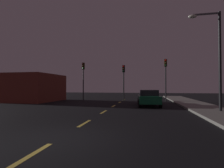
% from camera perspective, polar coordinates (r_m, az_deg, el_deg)
% --- Properties ---
extents(ground_plane, '(80.00, 80.00, 0.00)m').
position_cam_1_polar(ground_plane, '(12.63, -2.17, -8.95)').
color(ground_plane, black).
extents(sidewalk_curb_right, '(3.00, 40.00, 0.15)m').
position_cam_1_polar(sidewalk_curb_right, '(13.14, 31.99, -8.16)').
color(sidewalk_curb_right, gray).
rests_on(sidewalk_curb_right, ground_plane).
extents(lane_stripe_nearest, '(0.16, 1.60, 0.01)m').
position_cam_1_polar(lane_stripe_nearest, '(5.20, -24.86, -20.43)').
color(lane_stripe_nearest, '#EACC4C').
rests_on(lane_stripe_nearest, ground_plane).
extents(lane_stripe_second, '(0.16, 1.60, 0.01)m').
position_cam_1_polar(lane_stripe_second, '(8.47, -9.19, -12.85)').
color(lane_stripe_second, '#EACC4C').
rests_on(lane_stripe_second, ground_plane).
extents(lane_stripe_third, '(0.16, 1.60, 0.01)m').
position_cam_1_polar(lane_stripe_third, '(12.05, -2.83, -9.31)').
color(lane_stripe_third, '#EACC4C').
rests_on(lane_stripe_third, ground_plane).
extents(lane_stripe_fourth, '(0.16, 1.60, 0.01)m').
position_cam_1_polar(lane_stripe_fourth, '(15.74, 0.53, -7.37)').
color(lane_stripe_fourth, '#EACC4C').
rests_on(lane_stripe_fourth, ground_plane).
extents(lane_stripe_fifth, '(0.16, 1.60, 0.01)m').
position_cam_1_polar(lane_stripe_fifth, '(19.47, 2.59, -6.15)').
color(lane_stripe_fifth, '#EACC4C').
rests_on(lane_stripe_fifth, ground_plane).
extents(lane_stripe_sixth, '(0.16, 1.60, 0.01)m').
position_cam_1_polar(lane_stripe_sixth, '(23.22, 3.98, -5.32)').
color(lane_stripe_sixth, '#EACC4C').
rests_on(lane_stripe_sixth, ground_plane).
extents(traffic_signal_left, '(0.32, 0.38, 5.00)m').
position_cam_1_polar(traffic_signal_left, '(23.02, -9.58, 3.35)').
color(traffic_signal_left, '#2D2D30').
rests_on(traffic_signal_left, ground_plane).
extents(traffic_signal_center, '(0.32, 0.38, 4.52)m').
position_cam_1_polar(traffic_signal_center, '(21.69, 3.92, 2.80)').
color(traffic_signal_center, black).
rests_on(traffic_signal_center, ground_plane).
extents(traffic_signal_right, '(0.32, 0.38, 5.13)m').
position_cam_1_polar(traffic_signal_right, '(21.68, 17.51, 3.89)').
color(traffic_signal_right, black).
rests_on(traffic_signal_right, ground_plane).
extents(car_stopped_ahead, '(2.16, 4.27, 1.48)m').
position_cam_1_polar(car_stopped_ahead, '(16.18, 12.10, -4.49)').
color(car_stopped_ahead, '#0F4C2D').
rests_on(car_stopped_ahead, ground_plane).
extents(street_lamp_right, '(2.07, 0.36, 6.85)m').
position_cam_1_polar(street_lamp_right, '(13.62, 31.05, 9.36)').
color(street_lamp_right, black).
rests_on(street_lamp_right, ground_plane).
extents(storefront_left, '(5.25, 6.41, 3.31)m').
position_cam_1_polar(storefront_left, '(23.26, -24.38, -1.15)').
color(storefront_left, maroon).
rests_on(storefront_left, ground_plane).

